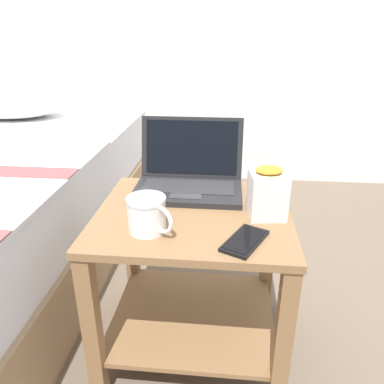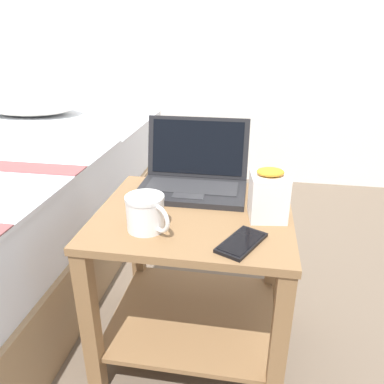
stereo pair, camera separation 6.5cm
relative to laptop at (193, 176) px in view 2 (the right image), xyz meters
The scene contains 6 objects.
ground_plane 0.59m from the laptop, 79.85° to the right, with size 8.00×8.00×0.00m, color brown.
bedside_table 0.29m from the laptop, 79.85° to the right, with size 0.57×0.50×0.52m.
laptop is the anchor object (origin of this frame).
mug_front_left 0.30m from the laptop, 105.01° to the right, with size 0.13×0.11×0.10m.
snack_bag 0.29m from the laptop, 34.78° to the right, with size 0.11×0.11×0.15m.
cell_phone 0.37m from the laptop, 61.69° to the right, with size 0.13×0.17×0.01m.
Camera 2 is at (0.16, -0.97, 1.01)m, focal length 35.00 mm.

